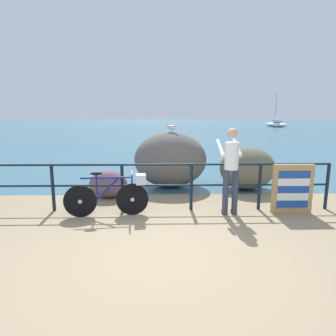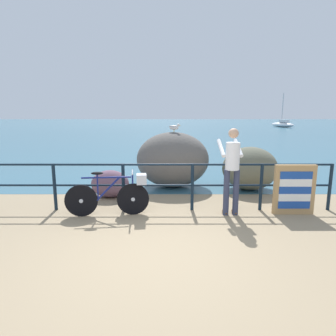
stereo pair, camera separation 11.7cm
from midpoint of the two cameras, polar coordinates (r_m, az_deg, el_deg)
The scene contains 11 objects.
ground_plane at distance 24.17m, azimuth -0.63°, elevation 5.69°, with size 120.00×120.00×0.10m, color #937F60.
sea_surface at distance 52.34m, azimuth -0.43°, elevation 8.47°, with size 120.00×90.00×0.01m, color #38667A.
promenade_railing at distance 6.24m, azimuth -1.71°, elevation -2.60°, with size 7.46×0.07×1.02m.
bicycle at distance 6.04m, azimuth -10.09°, elevation -4.91°, with size 1.69×0.48×0.92m.
person_at_railing at distance 6.04m, azimuth 12.67°, elevation 0.13°, with size 0.47×0.65×1.78m.
folded_deckchair_stack at distance 6.58m, azimuth 23.67°, elevation -3.88°, with size 0.84×0.10×1.04m.
breakwater_boulder_main at distance 8.23m, azimuth 1.09°, elevation 1.64°, with size 2.03×1.55×1.55m.
breakwater_boulder_left at distance 7.38m, azimuth -11.03°, elevation -3.06°, with size 0.94×0.64×0.68m.
breakwater_boulder_right at distance 8.26m, azimuth 15.83°, elevation -0.06°, with size 1.49×1.28×1.17m.
seagull at distance 8.13m, azimuth 1.38°, elevation 8.01°, with size 0.34×0.17×0.23m.
sailboat at distance 46.32m, azimuth 21.30°, elevation 7.97°, with size 2.77×4.58×4.90m.
Camera 2 is at (0.22, -4.08, 2.08)m, focal length 31.19 mm.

